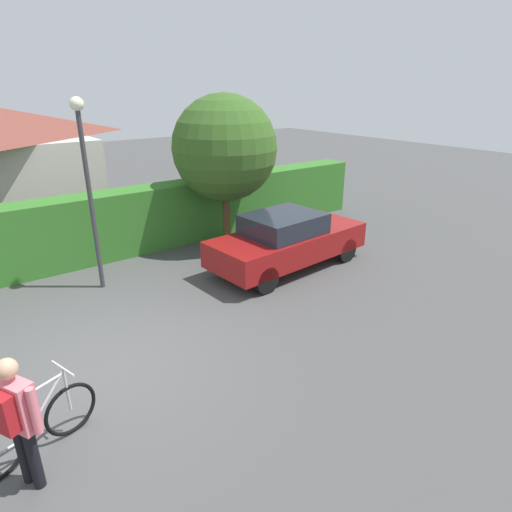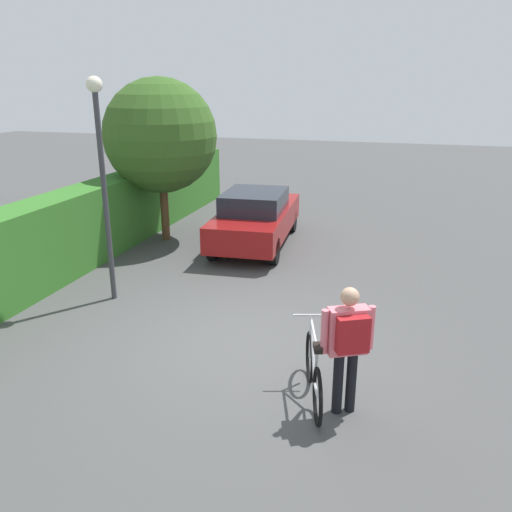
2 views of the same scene
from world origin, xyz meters
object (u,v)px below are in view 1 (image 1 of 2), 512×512
object	(u,v)px
parked_car_near	(287,240)
tree_kerbside	(225,148)
street_lamp	(86,170)
bicycle	(35,429)
person_rider	(15,413)

from	to	relation	value
parked_car_near	tree_kerbside	xyz separation A→B (m)	(-0.20, 2.45, 1.98)
parked_car_near	street_lamp	distance (m)	4.85
street_lamp	tree_kerbside	size ratio (longest dim) A/B	0.99
bicycle	tree_kerbside	bearing A→B (deg)	39.93
parked_car_near	street_lamp	xyz separation A→B (m)	(-4.13, 1.65, 1.94)
bicycle	parked_car_near	bearing A→B (deg)	23.05
person_rider	tree_kerbside	size ratio (longest dim) A/B	0.41
person_rider	street_lamp	size ratio (longest dim) A/B	0.42
parked_car_near	bicycle	size ratio (longest dim) A/B	2.61
street_lamp	parked_car_near	bearing A→B (deg)	-21.74
person_rider	street_lamp	distance (m)	5.61
bicycle	street_lamp	xyz separation A→B (m)	(2.24, 4.36, 2.27)
parked_car_near	street_lamp	world-z (taller)	street_lamp
parked_car_near	tree_kerbside	bearing A→B (deg)	94.70
parked_car_near	bicycle	bearing A→B (deg)	-156.95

